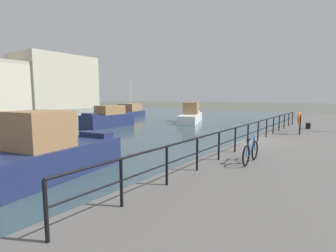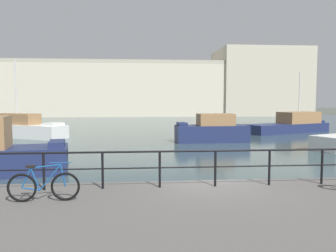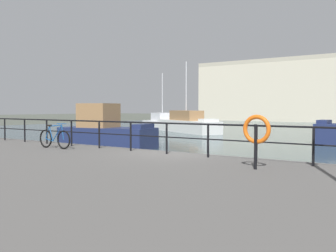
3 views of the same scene
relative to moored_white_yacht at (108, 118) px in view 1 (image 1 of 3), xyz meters
name	(u,v)px [view 1 (image 1 of 3)]	position (x,y,z in m)	size (l,w,h in m)	color
ground_plane	(243,153)	(-3.41, -15.13, -0.89)	(240.00, 240.00, 0.00)	#4C5147
water_basin	(8,121)	(-3.41, 15.07, -0.89)	(80.00, 60.00, 0.01)	#33474C
moored_white_yacht	(108,118)	(0.00, 0.00, 0.00)	(5.58, 2.31, 2.17)	navy
moored_cabin_cruiser	(191,115)	(9.26, -4.21, -0.05)	(7.66, 4.71, 2.38)	white
moored_blue_motorboat	(128,112)	(9.51, 6.72, -0.10)	(9.35, 5.76, 6.02)	navy
moored_green_narrowboat	(53,153)	(-11.70, -10.49, 0.02)	(5.83, 3.10, 2.54)	navy
quay_railing	(253,129)	(-4.19, -15.88, 0.56)	(21.29, 0.07, 1.08)	black
parked_bicycle	(251,152)	(-7.97, -16.97, 0.22)	(1.77, 0.11, 0.98)	black
mooring_bollard	(308,126)	(3.94, -17.36, 0.05)	(0.32, 0.32, 0.44)	black
life_ring_stand	(299,119)	(0.49, -17.25, 0.80)	(0.75, 0.16, 1.40)	black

